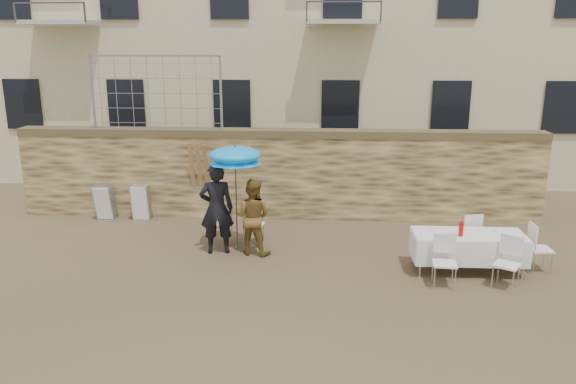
# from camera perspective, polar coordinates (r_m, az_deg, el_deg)

# --- Properties ---
(ground) EXTENTS (80.00, 80.00, 0.00)m
(ground) POSITION_cam_1_polar(r_m,az_deg,el_deg) (9.74, -3.17, -11.33)
(ground) COLOR brown
(ground) RESTS_ON ground
(stone_wall) EXTENTS (13.00, 0.50, 2.20)m
(stone_wall) POSITION_cam_1_polar(r_m,az_deg,el_deg) (14.09, -0.96, 1.79)
(stone_wall) COLOR olive
(stone_wall) RESTS_ON ground
(chain_link_fence) EXTENTS (3.20, 0.06, 1.80)m
(chain_link_fence) POSITION_cam_1_polar(r_m,az_deg,el_deg) (14.31, -13.24, 9.72)
(chain_link_fence) COLOR gray
(chain_link_fence) RESTS_ON stone_wall
(man_suit) EXTENTS (0.77, 0.58, 1.93)m
(man_suit) POSITION_cam_1_polar(r_m,az_deg,el_deg) (11.76, -7.26, -1.69)
(man_suit) COLOR black
(man_suit) RESTS_ON ground
(woman_dress) EXTENTS (0.92, 0.80, 1.61)m
(woman_dress) POSITION_cam_1_polar(r_m,az_deg,el_deg) (11.69, -3.61, -2.52)
(woman_dress) COLOR olive
(woman_dress) RESTS_ON ground
(umbrella) EXTENTS (1.10, 1.10, 2.14)m
(umbrella) POSITION_cam_1_polar(r_m,az_deg,el_deg) (11.53, -5.38, 3.44)
(umbrella) COLOR #3F3F44
(umbrella) RESTS_ON ground
(couple_chair_left) EXTENTS (0.62, 0.62, 0.96)m
(couple_chair_left) POSITION_cam_1_polar(r_m,az_deg,el_deg) (12.42, -6.73, -3.11)
(couple_chair_left) COLOR white
(couple_chair_left) RESTS_ON ground
(couple_chair_right) EXTENTS (0.55, 0.55, 0.96)m
(couple_chair_right) POSITION_cam_1_polar(r_m,az_deg,el_deg) (12.32, -3.52, -3.19)
(couple_chair_right) COLOR white
(couple_chair_right) RESTS_ON ground
(banquet_table) EXTENTS (2.10, 0.85, 0.78)m
(banquet_table) POSITION_cam_1_polar(r_m,az_deg,el_deg) (11.31, 17.92, -4.25)
(banquet_table) COLOR white
(banquet_table) RESTS_ON ground
(soda_bottle) EXTENTS (0.09, 0.09, 0.26)m
(soda_bottle) POSITION_cam_1_polar(r_m,az_deg,el_deg) (11.07, 17.17, -3.65)
(soda_bottle) COLOR red
(soda_bottle) RESTS_ON banquet_table
(table_chair_front_left) EXTENTS (0.52, 0.52, 0.96)m
(table_chair_front_left) POSITION_cam_1_polar(r_m,az_deg,el_deg) (10.57, 15.63, -6.87)
(table_chair_front_left) COLOR white
(table_chair_front_left) RESTS_ON ground
(table_chair_front_right) EXTENTS (0.67, 0.67, 0.96)m
(table_chair_front_right) POSITION_cam_1_polar(r_m,az_deg,el_deg) (10.86, 21.34, -6.77)
(table_chair_front_right) COLOR white
(table_chair_front_right) RESTS_ON ground
(table_chair_back) EXTENTS (0.57, 0.57, 0.96)m
(table_chair_back) POSITION_cam_1_polar(r_m,az_deg,el_deg) (12.17, 17.83, -4.13)
(table_chair_back) COLOR white
(table_chair_back) RESTS_ON ground
(table_chair_side) EXTENTS (0.50, 0.50, 0.96)m
(table_chair_side) POSITION_cam_1_polar(r_m,az_deg,el_deg) (11.91, 24.26, -5.18)
(table_chair_side) COLOR white
(table_chair_side) RESTS_ON ground
(chair_stack_left) EXTENTS (0.46, 0.47, 0.92)m
(chair_stack_left) POSITION_cam_1_polar(r_m,az_deg,el_deg) (14.86, -17.87, -0.80)
(chair_stack_left) COLOR white
(chair_stack_left) RESTS_ON ground
(chair_stack_right) EXTENTS (0.46, 0.40, 0.92)m
(chair_stack_right) POSITION_cam_1_polar(r_m,az_deg,el_deg) (14.56, -14.56, -0.87)
(chair_stack_right) COLOR white
(chair_stack_right) RESTS_ON ground
(wood_planks) EXTENTS (0.70, 0.20, 2.00)m
(wood_planks) POSITION_cam_1_polar(r_m,az_deg,el_deg) (14.08, -8.41, 1.20)
(wood_planks) COLOR #A37749
(wood_planks) RESTS_ON ground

